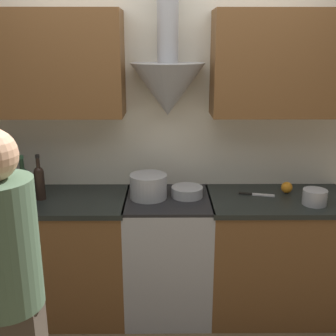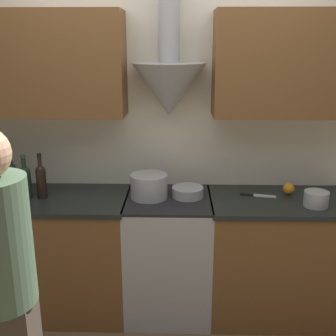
{
  "view_description": "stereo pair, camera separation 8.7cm",
  "coord_description": "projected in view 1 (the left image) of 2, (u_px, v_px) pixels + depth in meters",
  "views": [
    {
      "loc": [
        -0.02,
        -2.43,
        1.94
      ],
      "look_at": [
        0.0,
        0.23,
        1.14
      ],
      "focal_mm": 45.0,
      "sensor_mm": 36.0,
      "label": 1
    },
    {
      "loc": [
        0.07,
        -2.43,
        1.94
      ],
      "look_at": [
        0.0,
        0.23,
        1.14
      ],
      "focal_mm": 45.0,
      "sensor_mm": 36.0,
      "label": 2
    }
  ],
  "objects": [
    {
      "name": "saucepan",
      "position": [
        315.0,
        197.0,
        2.82
      ],
      "size": [
        0.16,
        0.16,
        0.1
      ],
      "color": "#A8AAAF",
      "rests_on": "counter_right"
    },
    {
      "name": "wine_bottle_7",
      "position": [
        10.0,
        180.0,
        2.88
      ],
      "size": [
        0.07,
        0.07,
        0.35
      ],
      "color": "black",
      "rests_on": "counter_left"
    },
    {
      "name": "counter_left",
      "position": [
        22.0,
        255.0,
        3.07
      ],
      "size": [
        1.55,
        0.62,
        0.89
      ],
      "color": "brown",
      "rests_on": "ground_plane"
    },
    {
      "name": "wall_back",
      "position": [
        154.0,
        111.0,
        3.05
      ],
      "size": [
        8.4,
        0.51,
        2.6
      ],
      "color": "silver",
      "rests_on": "ground_plane"
    },
    {
      "name": "stove_range",
      "position": [
        168.0,
        254.0,
        3.08
      ],
      "size": [
        0.6,
        0.6,
        0.89
      ],
      "color": "#A8AAAF",
      "rests_on": "ground_plane"
    },
    {
      "name": "wine_bottle_8",
      "position": [
        23.0,
        182.0,
        2.88
      ],
      "size": [
        0.08,
        0.08,
        0.32
      ],
      "color": "black",
      "rests_on": "counter_left"
    },
    {
      "name": "counter_right",
      "position": [
        276.0,
        255.0,
        3.09
      ],
      "size": [
        1.01,
        0.62,
        0.89
      ],
      "color": "brown",
      "rests_on": "ground_plane"
    },
    {
      "name": "wine_bottle_9",
      "position": [
        40.0,
        181.0,
        2.89
      ],
      "size": [
        0.07,
        0.07,
        0.32
      ],
      "color": "black",
      "rests_on": "counter_left"
    },
    {
      "name": "chefs_knife",
      "position": [
        257.0,
        194.0,
        3.01
      ],
      "size": [
        0.25,
        0.08,
        0.01
      ],
      "rotation": [
        0.0,
        0.0,
        -0.22
      ],
      "color": "silver",
      "rests_on": "counter_right"
    },
    {
      "name": "orange_fruit",
      "position": [
        287.0,
        187.0,
        3.05
      ],
      "size": [
        0.08,
        0.08,
        0.08
      ],
      "color": "orange",
      "rests_on": "counter_right"
    },
    {
      "name": "stock_pot",
      "position": [
        148.0,
        186.0,
        2.94
      ],
      "size": [
        0.26,
        0.26,
        0.17
      ],
      "color": "#A8AAAF",
      "rests_on": "stove_range"
    },
    {
      "name": "mixing_bowl",
      "position": [
        187.0,
        192.0,
        2.97
      ],
      "size": [
        0.22,
        0.22,
        0.07
      ],
      "color": "#A8AAAF",
      "rests_on": "stove_range"
    },
    {
      "name": "person_foreground_left",
      "position": [
        7.0,
        295.0,
        1.78
      ],
      "size": [
        0.3,
        0.3,
        1.63
      ],
      "color": "#473D33",
      "rests_on": "ground_plane"
    }
  ]
}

